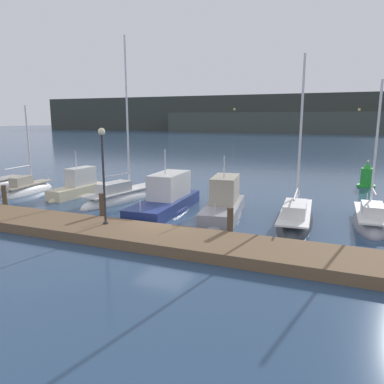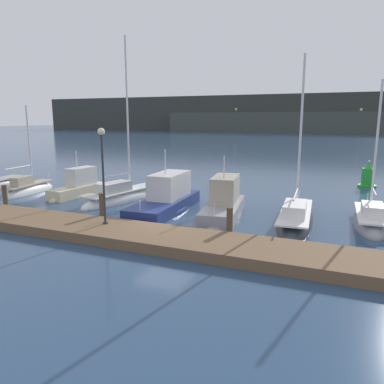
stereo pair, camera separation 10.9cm
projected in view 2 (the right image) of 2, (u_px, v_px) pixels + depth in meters
ground_plane at (164, 229)px, 18.06m from camera, size 400.00×400.00×0.00m
dock at (144, 236)px, 16.28m from camera, size 40.01×2.80×0.45m
mooring_pile_1 at (5, 198)px, 21.53m from camera, size 0.28×0.28×1.51m
mooring_pile_2 at (102, 208)px, 18.95m from camera, size 0.28×0.28×1.57m
mooring_pile_3 at (229, 224)px, 16.39m from camera, size 0.28×0.28×1.45m
sailboat_berth_2 at (29, 191)px, 26.79m from camera, size 1.80×5.17×6.81m
motorboat_berth_3 at (78, 191)px, 25.84m from camera, size 1.75×4.94×3.60m
sailboat_berth_4 at (124, 198)px, 24.54m from camera, size 2.97×7.30×11.03m
motorboat_berth_5 at (166, 204)px, 21.65m from camera, size 2.60×7.25×4.12m
motorboat_berth_6 at (223, 209)px, 20.33m from camera, size 2.78×6.16×3.83m
sailboat_berth_7 at (295, 220)px, 19.21m from camera, size 2.23×7.25×8.94m
sailboat_berth_8 at (370, 222)px, 18.83m from camera, size 1.80×5.64×7.81m
channel_buoy at (368, 177)px, 29.01m from camera, size 1.36×1.36×2.08m
dock_lamppost at (103, 161)px, 16.85m from camera, size 0.32×0.32×4.40m
hillside_backdrop at (336, 115)px, 131.75m from camera, size 240.00×23.00×13.63m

